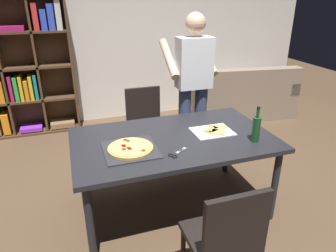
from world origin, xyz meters
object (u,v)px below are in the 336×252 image
Objects in this scene: chair_far_side at (146,121)px; kitchen_scissors at (176,154)px; bookshelf at (15,68)px; dining_table at (173,144)px; pepperoni_pizza_on_tray at (130,148)px; wine_bottle at (256,128)px; chair_near_camera at (226,237)px; person_serving_pizza at (193,83)px; couch at (240,98)px.

chair_far_side reaches higher than kitchen_scissors.
bookshelf is 3.04m from kitchen_scissors.
kitchen_scissors is (-0.08, -0.30, 0.07)m from dining_table.
kitchen_scissors is (0.33, -0.18, -0.01)m from pepperoni_pizza_on_tray.
bookshelf is (-1.50, 2.38, 0.28)m from dining_table.
bookshelf is at bearing 113.68° from pepperoni_pizza_on_tray.
dining_table is 2.83m from bookshelf.
chair_near_camera is at bearing -131.84° from wine_bottle.
chair_near_camera is 1.92m from person_serving_pizza.
wine_bottle is at bearing -63.56° from chair_far_side.
chair_far_side is 2.85× the size of wine_bottle.
person_serving_pizza reaches higher than chair_near_camera.
chair_near_camera is at bearing -90.00° from chair_far_side.
kitchen_scissors is at bearing 96.76° from chair_near_camera.
couch is 4.19× the size of pepperoni_pizza_on_tray.
kitchen_scissors is (-0.08, -1.30, 0.24)m from chair_far_side.
chair_near_camera is at bearing -65.33° from pepperoni_pizza_on_tray.
bookshelf reaches higher than person_serving_pizza.
chair_near_camera is at bearing -90.00° from dining_table.
chair_far_side is (0.00, 2.01, 0.00)m from chair_near_camera.
kitchen_scissors is at bearing -29.34° from pepperoni_pizza_on_tray.
bookshelf is (-1.50, 1.37, 0.46)m from chair_far_side.
person_serving_pizza is at bearing 57.15° from dining_table.
chair_near_camera is 2.01m from chair_far_side.
person_serving_pizza is at bearing 74.19° from chair_near_camera.
pepperoni_pizza_on_tray is at bearing 150.66° from kitchen_scissors.
kitchen_scissors is at bearing -130.85° from couch.
wine_bottle is at bearing -9.36° from pepperoni_pizza_on_tray.
wine_bottle is (2.15, -2.67, -0.10)m from bookshelf.
dining_table is 1.01× the size of person_serving_pizza.
kitchen_scissors is (-1.98, -2.28, 0.45)m from couch.
couch is (1.89, 0.98, -0.21)m from chair_far_side.
chair_far_side is 1.22m from pepperoni_pizza_on_tray.
dining_table is at bearing 74.21° from kitchen_scissors.
couch is (1.89, 2.99, -0.21)m from chair_near_camera.
kitchen_scissors is at bearing -105.79° from dining_table.
pepperoni_pizza_on_tray is at bearing 114.67° from chair_near_camera.
couch is 9.49× the size of kitchen_scissors.
chair_near_camera is 1.01m from pepperoni_pizza_on_tray.
wine_bottle is at bearing -51.16° from bookshelf.
couch is 2.66m from wine_bottle.
bookshelf reaches higher than wine_bottle.
dining_table is 0.43m from pepperoni_pizza_on_tray.
pepperoni_pizza_on_tray is at bearing -66.32° from bookshelf.
kitchen_scissors is at bearing -179.25° from wine_bottle.
person_serving_pizza is (0.51, 1.79, 0.49)m from chair_near_camera.
bookshelf is at bearing 113.94° from chair_near_camera.
dining_table is at bearing -90.00° from chair_far_side.
chair_far_side is 0.74m from person_serving_pizza.
person_serving_pizza is at bearing 97.21° from wine_bottle.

